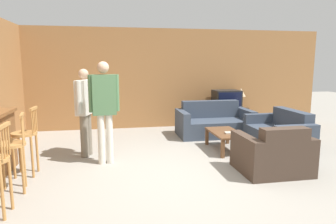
# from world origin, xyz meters

# --- Properties ---
(ground_plane) EXTENTS (24.00, 24.00, 0.00)m
(ground_plane) POSITION_xyz_m (0.00, 0.00, 0.00)
(ground_plane) COLOR gray
(wall_back) EXTENTS (9.40, 0.08, 2.60)m
(wall_back) POSITION_xyz_m (0.00, 3.67, 1.30)
(wall_back) COLOR #9E6B3D
(wall_back) RESTS_ON ground_plane
(bar_chair_mid) EXTENTS (0.43, 0.43, 1.05)m
(bar_chair_mid) POSITION_xyz_m (-2.40, -0.13, 0.56)
(bar_chair_mid) COLOR #B77F42
(bar_chair_mid) RESTS_ON ground_plane
(bar_chair_far) EXTENTS (0.39, 0.39, 1.05)m
(bar_chair_far) POSITION_xyz_m (-2.40, 0.49, 0.56)
(bar_chair_far) COLOR #B77F42
(bar_chair_far) RESTS_ON ground_plane
(couch_far) EXTENTS (1.73, 0.92, 0.79)m
(couch_far) POSITION_xyz_m (1.28, 2.47, 0.28)
(couch_far) COLOR #384251
(couch_far) RESTS_ON ground_plane
(armchair_near) EXTENTS (1.03, 0.87, 0.77)m
(armchair_near) POSITION_xyz_m (1.36, -0.10, 0.28)
(armchair_near) COLOR #423328
(armchair_near) RESTS_ON ground_plane
(loveseat_right) EXTENTS (0.84, 1.44, 0.76)m
(loveseat_right) POSITION_xyz_m (2.24, 1.21, 0.28)
(loveseat_right) COLOR #384251
(loveseat_right) RESTS_ON ground_plane
(coffee_table) EXTENTS (0.54, 1.01, 0.37)m
(coffee_table) POSITION_xyz_m (1.08, 1.20, 0.32)
(coffee_table) COLOR brown
(coffee_table) RESTS_ON ground_plane
(tv_unit) EXTENTS (1.11, 0.46, 0.54)m
(tv_unit) POSITION_xyz_m (1.92, 3.31, 0.27)
(tv_unit) COLOR #513823
(tv_unit) RESTS_ON ground_plane
(tv) EXTENTS (0.69, 0.52, 0.45)m
(tv) POSITION_xyz_m (1.92, 3.31, 0.77)
(tv) COLOR black
(tv) RESTS_ON tv_unit
(book_on_table) EXTENTS (0.20, 0.19, 0.02)m
(book_on_table) POSITION_xyz_m (1.10, 1.05, 0.38)
(book_on_table) COLOR #B7AD99
(book_on_table) RESTS_ON coffee_table
(table_lamp) EXTENTS (0.26, 0.26, 0.50)m
(table_lamp) POSITION_xyz_m (2.32, 3.31, 0.91)
(table_lamp) COLOR brown
(table_lamp) RESTS_ON tv_unit
(person_by_window) EXTENTS (0.31, 0.59, 1.60)m
(person_by_window) POSITION_xyz_m (-1.58, 1.33, 0.90)
(person_by_window) COLOR #756B5B
(person_by_window) RESTS_ON ground_plane
(person_by_counter) EXTENTS (0.50, 0.20, 1.73)m
(person_by_counter) POSITION_xyz_m (-1.22, 0.83, 0.99)
(person_by_counter) COLOR silver
(person_by_counter) RESTS_ON ground_plane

